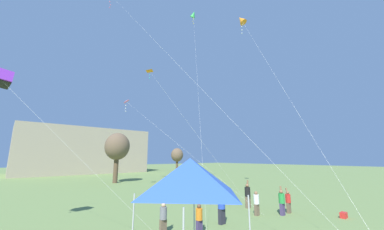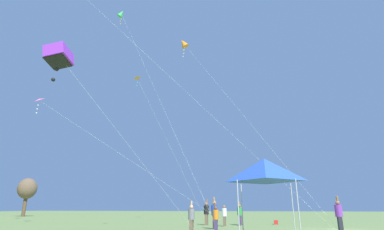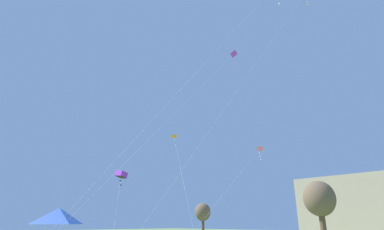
# 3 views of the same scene
# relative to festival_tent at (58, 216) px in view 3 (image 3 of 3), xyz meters

# --- Properties ---
(tree_far_centre) EXTENTS (3.26, 3.26, 6.58)m
(tree_far_centre) POSITION_rel_festival_tent_xyz_m (-2.25, 50.33, 1.41)
(tree_far_centre) COLOR brown
(tree_far_centre) RESTS_ON ground
(tree_near_right) EXTENTS (3.45, 3.45, 6.96)m
(tree_near_right) POSITION_rel_festival_tent_xyz_m (-23.08, 41.28, 1.68)
(tree_near_right) COLOR brown
(tree_near_right) RESTS_ON ground
(tree_far_left) EXTENTS (3.83, 3.83, 7.74)m
(tree_far_left) POSITION_rel_festival_tent_xyz_m (8.52, 28.18, 2.23)
(tree_far_left) COLOR brown
(tree_far_left) RESTS_ON ground
(festival_tent) EXTENTS (2.98, 2.98, 3.86)m
(festival_tent) POSITION_rel_festival_tent_xyz_m (0.00, 0.00, 0.00)
(festival_tent) COLOR #B7B7BC
(festival_tent) RESTS_ON ground
(kite_purple_delta_0) EXTENTS (2.46, 24.39, 25.06)m
(kite_purple_delta_0) POSITION_rel_festival_tent_xyz_m (2.94, 19.54, 21.19)
(kite_purple_delta_0) COLOR silver
(kite_purple_delta_0) RESTS_ON ground
(kite_purple_box_1) EXTENTS (7.67, 5.47, 8.41)m
(kite_purple_box_1) POSITION_rel_festival_tent_xyz_m (-5.63, 8.76, 4.66)
(kite_purple_box_1) COLOR silver
(kite_purple_box_1) RESTS_ON ground
(kite_orange_delta_3) EXTENTS (7.58, 4.26, 10.90)m
(kite_orange_delta_3) POSITION_rel_festival_tent_xyz_m (3.26, 8.76, 7.24)
(kite_orange_delta_3) COLOR silver
(kite_orange_delta_3) RESTS_ON ground
(kite_pink_delta_5) EXTENTS (3.41, 17.31, 11.18)m
(kite_pink_delta_5) POSITION_rel_festival_tent_xyz_m (5.92, 19.51, 7.44)
(kite_pink_delta_5) COLOR silver
(kite_pink_delta_5) RESTS_ON ground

